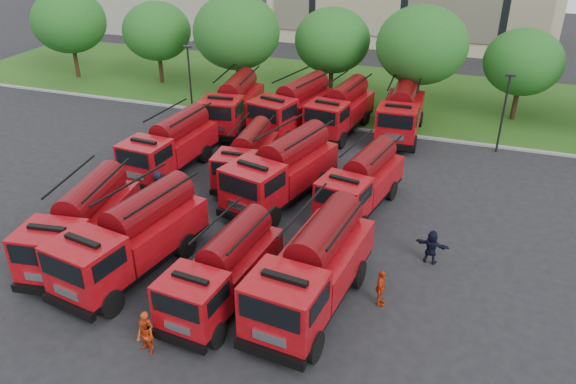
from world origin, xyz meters
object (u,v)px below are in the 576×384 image
Objects in this scene: firefighter_4 at (161,203)px; fire_truck_0 at (82,223)px; fire_truck_1 at (133,237)px; fire_truck_4 at (171,145)px; firefighter_2 at (379,304)px; fire_truck_2 at (224,270)px; firefighter_0 at (149,347)px; fire_truck_11 at (401,111)px; firefighter_5 at (429,262)px; fire_truck_6 at (282,170)px; fire_truck_9 at (294,107)px; firefighter_1 at (148,353)px; fire_truck_3 at (313,268)px; fire_truck_10 at (341,109)px; fire_truck_5 at (247,156)px; fire_truck_7 at (362,181)px; firefighter_3 at (293,333)px; fire_truck_8 at (233,104)px.

fire_truck_0 is at bearing 138.92° from firefighter_4.
fire_truck_1 reaches higher than fire_truck_4.
firefighter_2 is (10.64, 1.19, -1.75)m from fire_truck_1.
fire_truck_2 is 4.06m from firefighter_0.
firefighter_4 is (-10.64, -13.98, -1.69)m from fire_truck_11.
fire_truck_6 is at bearing -14.39° from firefighter_5.
fire_truck_6 reaches higher than fire_truck_9.
firefighter_1 is at bearing -45.88° from fire_truck_0.
fire_truck_3 is at bearing 12.26° from fire_truck_1.
fire_truck_10 is 4.68× the size of firefighter_0.
fire_truck_7 is (7.01, -1.29, 0.11)m from fire_truck_5.
fire_truck_6 is (-4.12, 7.99, -0.00)m from fire_truck_3.
fire_truck_2 is (4.58, -0.63, -0.22)m from fire_truck_1.
fire_truck_0 is at bearing 166.75° from firefighter_1.
fire_truck_6 is at bearing -74.37° from firefighter_3.
fire_truck_3 reaches higher than firefighter_0.
fire_truck_7 reaches higher than firefighter_2.
fire_truck_10 is 3.98× the size of firefighter_4.
fire_truck_0 is at bearing 141.43° from firefighter_0.
firefighter_0 is at bearing 136.11° from firefighter_1.
fire_truck_6 is 4.97× the size of firefighter_2.
fire_truck_4 is at bearing -172.62° from fire_truck_7.
fire_truck_8 is (-0.08, 16.95, 0.05)m from fire_truck_0.
fire_truck_0 is 4.84× the size of firefighter_3.
fire_truck_8 is at bearing 115.37° from fire_truck_5.
fire_truck_4 is 12.31m from fire_truck_10.
fire_truck_9 is at bearing 84.76° from fire_truck_5.
fire_truck_2 is 3.75m from firefighter_3.
fire_truck_1 reaches higher than firefighter_2.
fire_truck_1 is (2.90, -0.38, 0.07)m from fire_truck_0.
firefighter_4 is (-3.28, -4.37, -1.45)m from fire_truck_5.
fire_truck_10 is 23.07m from firefighter_0.
fire_truck_10 is at bearing -52.96° from firefighter_5.
fire_truck_7 is 0.94× the size of fire_truck_10.
firefighter_4 reaches higher than firefighter_5.
fire_truck_10 is 16.15m from firefighter_5.
fire_truck_3 is 20.28m from fire_truck_8.
fire_truck_2 reaches higher than firefighter_5.
fire_truck_4 reaches higher than fire_truck_2.
fire_truck_10 reaches higher than firefighter_5.
fire_truck_4 is at bearing -50.40° from firefighter_3.
fire_truck_11 is 15.36m from firefighter_5.
firefighter_0 is at bearing -108.36° from fire_truck_2.
fire_truck_2 is 0.84× the size of fire_truck_6.
firefighter_0 is at bearing -43.01° from fire_truck_1.
fire_truck_4 reaches higher than firefighter_0.
fire_truck_7 is 0.88× the size of fire_truck_9.
fire_truck_3 reaches higher than firefighter_5.
firefighter_0 is 12.81m from firefighter_5.
firefighter_5 is at bearing 41.55° from fire_truck_2.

